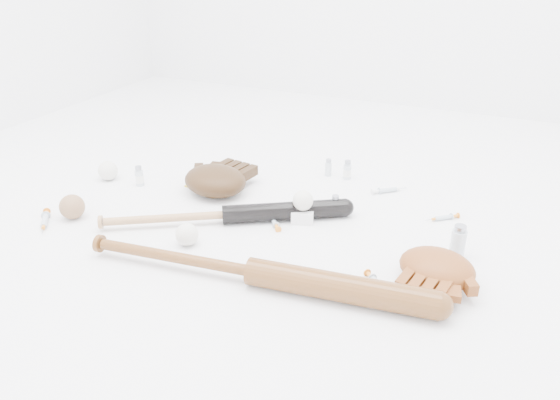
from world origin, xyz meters
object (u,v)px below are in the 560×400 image
at_px(bat_wood, 253,271).
at_px(pedestal, 303,215).
at_px(bat_dark, 225,215).
at_px(glove_dark, 215,180).

bearing_deg(bat_wood, pedestal, 85.53).
relative_size(bat_dark, bat_wood, 0.82).
bearing_deg(glove_dark, bat_dark, -42.87).
bearing_deg(bat_dark, glove_dark, 96.24).
distance_m(bat_dark, glove_dark, 0.23).
xyz_separation_m(bat_dark, bat_wood, (0.23, -0.26, 0.01)).
bearing_deg(bat_dark, pedestal, -3.14).
bearing_deg(glove_dark, bat_wood, -40.84).
bearing_deg(pedestal, bat_dark, -151.40).
relative_size(bat_dark, glove_dark, 2.99).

